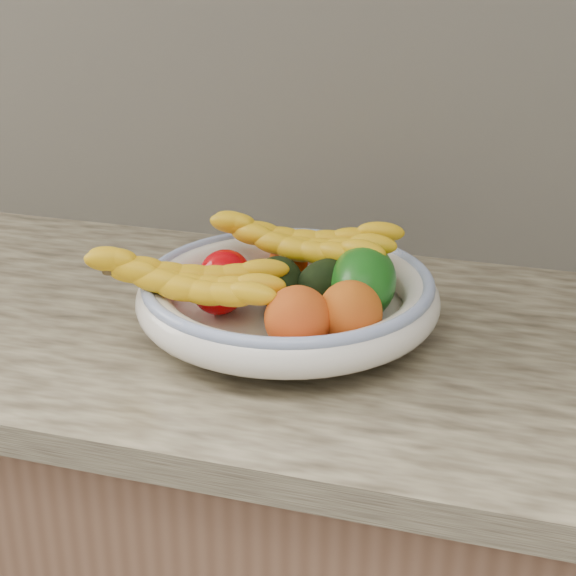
# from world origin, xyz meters

# --- Properties ---
(fruit_bowl) EXTENTS (0.39, 0.39, 0.08)m
(fruit_bowl) POSITION_xyz_m (0.00, 1.66, 0.95)
(fruit_bowl) COLOR white
(fruit_bowl) RESTS_ON kitchen_counter
(clementine_back_left) EXTENTS (0.07, 0.07, 0.05)m
(clementine_back_left) POSITION_xyz_m (-0.03, 1.76, 0.95)
(clementine_back_left) COLOR #F05005
(clementine_back_left) RESTS_ON fruit_bowl
(clementine_back_right) EXTENTS (0.05, 0.05, 0.05)m
(clementine_back_right) POSITION_xyz_m (0.03, 1.77, 0.95)
(clementine_back_right) COLOR orange
(clementine_back_right) RESTS_ON fruit_bowl
(tomato_left) EXTENTS (0.09, 0.09, 0.06)m
(tomato_left) POSITION_xyz_m (-0.09, 1.68, 0.96)
(tomato_left) COLOR #C40006
(tomato_left) RESTS_ON fruit_bowl
(tomato_near_left) EXTENTS (0.09, 0.09, 0.06)m
(tomato_near_left) POSITION_xyz_m (-0.08, 1.62, 0.96)
(tomato_near_left) COLOR #C00005
(tomato_near_left) RESTS_ON fruit_bowl
(avocado_center) EXTENTS (0.09, 0.11, 0.06)m
(avocado_center) POSITION_xyz_m (-0.01, 1.66, 0.96)
(avocado_center) COLOR black
(avocado_center) RESTS_ON fruit_bowl
(avocado_right) EXTENTS (0.11, 0.12, 0.07)m
(avocado_right) POSITION_xyz_m (0.05, 1.68, 0.96)
(avocado_right) COLOR black
(avocado_right) RESTS_ON fruit_bowl
(green_mango) EXTENTS (0.13, 0.15, 0.11)m
(green_mango) POSITION_xyz_m (0.10, 1.67, 0.98)
(green_mango) COLOR #0F510F
(green_mango) RESTS_ON fruit_bowl
(peach_front) EXTENTS (0.10, 0.10, 0.08)m
(peach_front) POSITION_xyz_m (0.04, 1.56, 0.97)
(peach_front) COLOR orange
(peach_front) RESTS_ON fruit_bowl
(peach_right) EXTENTS (0.10, 0.10, 0.08)m
(peach_right) POSITION_xyz_m (0.10, 1.59, 0.97)
(peach_right) COLOR orange
(peach_right) RESTS_ON fruit_bowl
(banana_bunch_back) EXTENTS (0.29, 0.14, 0.08)m
(banana_bunch_back) POSITION_xyz_m (-0.00, 1.73, 0.99)
(banana_bunch_back) COLOR yellow
(banana_bunch_back) RESTS_ON fruit_bowl
(banana_bunch_front) EXTENTS (0.28, 0.14, 0.07)m
(banana_bunch_front) POSITION_xyz_m (-0.11, 1.58, 0.98)
(banana_bunch_front) COLOR yellow
(banana_bunch_front) RESTS_ON fruit_bowl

